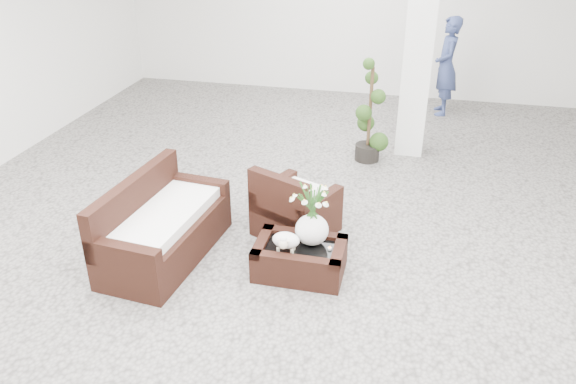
% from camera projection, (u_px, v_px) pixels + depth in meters
% --- Properties ---
extents(ground, '(11.00, 11.00, 0.00)m').
position_uv_depth(ground, '(290.00, 236.00, 6.50)').
color(ground, gray).
rests_on(ground, ground).
extents(column, '(0.40, 0.40, 3.50)m').
position_uv_depth(column, '(420.00, 35.00, 7.86)').
color(column, white).
rests_on(column, ground).
extents(coffee_table, '(0.90, 0.60, 0.31)m').
position_uv_depth(coffee_table, '(300.00, 260.00, 5.80)').
color(coffee_table, black).
rests_on(coffee_table, ground).
extents(sheep_figurine, '(0.28, 0.23, 0.21)m').
position_uv_depth(sheep_figurine, '(286.00, 242.00, 5.62)').
color(sheep_figurine, white).
rests_on(sheep_figurine, coffee_table).
extents(planter_narcissus, '(0.44, 0.44, 0.80)m').
position_uv_depth(planter_narcissus, '(312.00, 209.00, 5.61)').
color(planter_narcissus, white).
rests_on(planter_narcissus, coffee_table).
extents(tealight, '(0.04, 0.04, 0.03)m').
position_uv_depth(tealight, '(330.00, 248.00, 5.68)').
color(tealight, white).
rests_on(tealight, coffee_table).
extents(armchair, '(1.02, 1.00, 0.83)m').
position_uv_depth(armchair, '(296.00, 200.00, 6.39)').
color(armchair, black).
rests_on(armchair, ground).
extents(loveseat, '(0.94, 1.70, 0.87)m').
position_uv_depth(loveseat, '(164.00, 220.00, 5.96)').
color(loveseat, black).
rests_on(loveseat, ground).
extents(topiary, '(0.40, 0.40, 1.48)m').
position_uv_depth(topiary, '(370.00, 112.00, 8.04)').
color(topiary, '#213D13').
rests_on(topiary, ground).
extents(shopper, '(0.47, 0.66, 1.69)m').
position_uv_depth(shopper, '(446.00, 66.00, 9.79)').
color(shopper, navy).
rests_on(shopper, ground).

